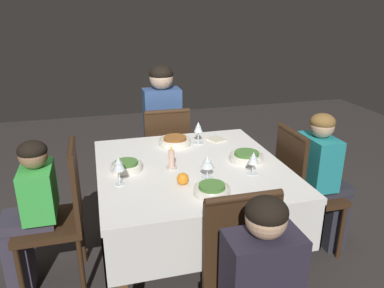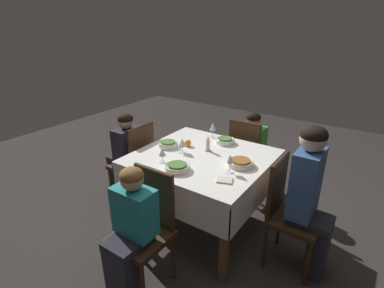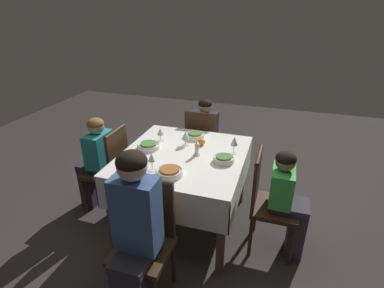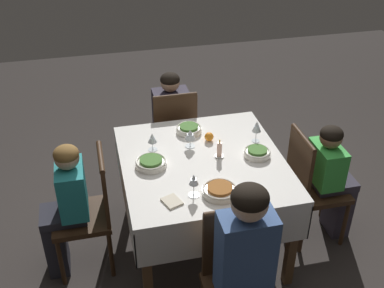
% 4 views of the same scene
% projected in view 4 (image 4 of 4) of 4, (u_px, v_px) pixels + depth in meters
% --- Properties ---
extents(ground_plane, '(8.00, 8.00, 0.00)m').
position_uv_depth(ground_plane, '(202.00, 241.00, 3.73)').
color(ground_plane, '#332D2B').
extents(dining_table, '(1.17, 1.11, 0.76)m').
position_uv_depth(dining_table, '(203.00, 172.00, 3.37)').
color(dining_table, white).
rests_on(dining_table, ground_plane).
extents(chair_west, '(0.39, 0.39, 0.93)m').
position_uv_depth(chair_west, '(236.00, 276.00, 2.78)').
color(chair_west, '#382314').
rests_on(chair_west, ground_plane).
extents(chair_north, '(0.39, 0.39, 0.93)m').
position_uv_depth(chair_north, '(90.00, 208.00, 3.29)').
color(chair_north, '#382314').
rests_on(chair_north, ground_plane).
extents(chair_south, '(0.39, 0.39, 0.93)m').
position_uv_depth(chair_south, '(310.00, 183.00, 3.52)').
color(chair_south, '#382314').
rests_on(chair_south, ground_plane).
extents(chair_east, '(0.39, 0.39, 0.93)m').
position_uv_depth(chair_east, '(174.00, 133.00, 4.12)').
color(chair_east, '#382314').
rests_on(chair_east, ground_plane).
extents(person_adult_denim, '(0.34, 0.30, 1.23)m').
position_uv_depth(person_adult_denim, '(246.00, 272.00, 2.55)').
color(person_adult_denim, '#282833').
rests_on(person_adult_denim, ground_plane).
extents(person_child_teal, '(0.30, 0.33, 1.02)m').
position_uv_depth(person_child_teal, '(65.00, 205.00, 3.23)').
color(person_child_teal, '#282833').
rests_on(person_child_teal, ground_plane).
extents(person_child_green, '(0.30, 0.33, 0.97)m').
position_uv_depth(person_child_green, '(332.00, 177.00, 3.54)').
color(person_child_green, '#383342').
rests_on(person_child_green, ground_plane).
extents(person_child_dark, '(0.33, 0.30, 1.02)m').
position_uv_depth(person_child_dark, '(170.00, 118.00, 4.22)').
color(person_child_dark, '#282833').
rests_on(person_child_dark, ground_plane).
extents(bowl_west, '(0.22, 0.22, 0.06)m').
position_uv_depth(bowl_west, '(220.00, 190.00, 2.99)').
color(bowl_west, silver).
rests_on(bowl_west, dining_table).
extents(wine_glass_west, '(0.07, 0.07, 0.16)m').
position_uv_depth(wine_glass_west, '(194.00, 181.00, 2.93)').
color(wine_glass_west, white).
rests_on(wine_glass_west, dining_table).
extents(bowl_north, '(0.21, 0.21, 0.06)m').
position_uv_depth(bowl_north, '(151.00, 163.00, 3.24)').
color(bowl_north, silver).
rests_on(bowl_north, dining_table).
extents(wine_glass_north, '(0.07, 0.07, 0.14)m').
position_uv_depth(wine_glass_north, '(152.00, 139.00, 3.38)').
color(wine_glass_north, white).
rests_on(wine_glass_north, dining_table).
extents(bowl_south, '(0.19, 0.19, 0.06)m').
position_uv_depth(bowl_south, '(257.00, 152.00, 3.35)').
color(bowl_south, silver).
rests_on(bowl_south, dining_table).
extents(wine_glass_south, '(0.07, 0.07, 0.17)m').
position_uv_depth(wine_glass_south, '(257.00, 127.00, 3.46)').
color(wine_glass_south, white).
rests_on(wine_glass_south, dining_table).
extents(bowl_east, '(0.19, 0.19, 0.06)m').
position_uv_depth(bowl_east, '(189.00, 129.00, 3.61)').
color(bowl_east, silver).
rests_on(bowl_east, dining_table).
extents(wine_glass_east, '(0.08, 0.08, 0.14)m').
position_uv_depth(wine_glass_east, '(190.00, 135.00, 3.41)').
color(wine_glass_east, white).
rests_on(wine_glass_east, dining_table).
extents(candle_centerpiece, '(0.06, 0.06, 0.14)m').
position_uv_depth(candle_centerpiece, '(219.00, 151.00, 3.32)').
color(candle_centerpiece, beige).
rests_on(candle_centerpiece, dining_table).
extents(orange_fruit, '(0.07, 0.07, 0.07)m').
position_uv_depth(orange_fruit, '(209.00, 137.00, 3.51)').
color(orange_fruit, orange).
rests_on(orange_fruit, dining_table).
extents(napkin_red_folded, '(0.15, 0.13, 0.01)m').
position_uv_depth(napkin_red_folded, '(172.00, 201.00, 2.93)').
color(napkin_red_folded, beige).
rests_on(napkin_red_folded, dining_table).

